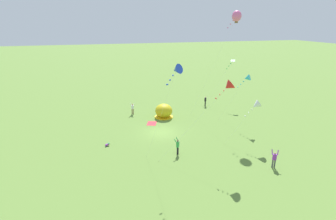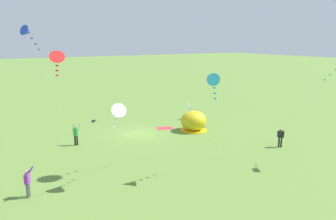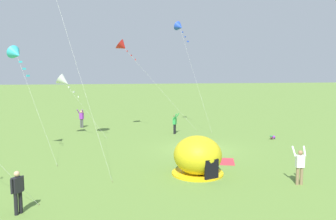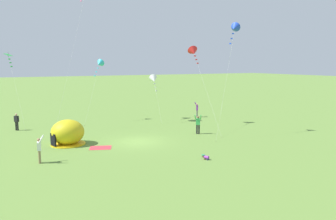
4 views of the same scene
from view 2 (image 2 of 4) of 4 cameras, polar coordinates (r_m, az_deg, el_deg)
ground_plane at (r=33.21m, az=-5.25°, el=-4.16°), size 300.00×300.00×0.00m
popup_tent at (r=34.13m, az=4.48°, el=-1.97°), size 2.81×2.81×2.10m
picnic_blanket at (r=35.16m, az=-0.53°, el=-3.17°), size 2.05×1.82×0.01m
toddler_crawling at (r=38.67m, az=-12.78°, el=-1.79°), size 0.40×0.55×0.32m
person_strolling at (r=30.53m, az=19.01°, el=-4.39°), size 0.47×0.43×1.72m
person_arms_raised at (r=30.50m, az=-15.76°, el=-4.12°), size 0.72×0.68×1.89m
person_flying_kite at (r=21.74m, az=-23.27°, el=-11.39°), size 0.66×0.72×1.89m
person_far_back at (r=39.12m, az=3.95°, el=-0.12°), size 0.54×0.68×1.89m
kite_white at (r=20.92m, az=-8.74°, el=-0.48°), size 1.22×4.10×5.43m
kite_red at (r=24.55m, az=-18.78°, el=8.28°), size 1.83×7.57×8.58m
kite_blue at (r=29.89m, az=-23.30°, el=12.41°), size 4.13×2.85×10.50m
kite_cyan at (r=21.68m, az=8.00°, el=5.01°), size 3.27×3.18×7.21m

